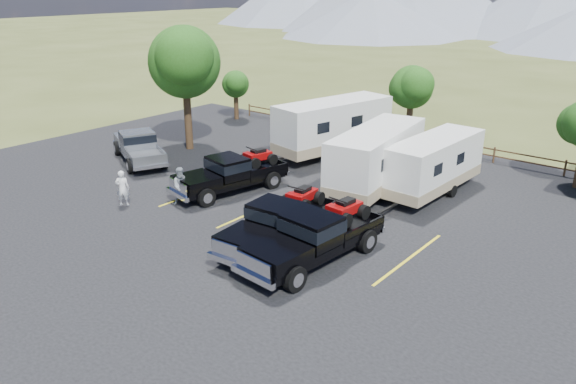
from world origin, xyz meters
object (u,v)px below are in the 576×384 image
Objects in this scene: person_a at (123,188)px; trailer_left at (333,127)px; rig_center at (280,222)px; rig_left at (232,173)px; trailer_right at (434,165)px; person_b at (182,186)px; tree_big_nw at (184,62)px; pickup_silver at (139,147)px; rig_right at (316,236)px; trailer_center at (376,159)px.

trailer_left is at bearing -143.88° from person_a.
person_a is (-8.67, -1.47, -0.14)m from rig_center.
person_a is (-2.73, -4.74, -0.12)m from rig_left.
trailer_right reaches higher than person_b.
tree_big_nw is 6.02m from pickup_silver.
rig_right is 10.75m from person_a.
trailer_center is 1.46× the size of pickup_silver.
rig_left is at bearing 161.14° from rig_right.
person_a is at bearing -90.33° from trailer_left.
trailer_left is 1.52× the size of pickup_silver.
trailer_left is (8.06, 4.72, -3.77)m from tree_big_nw.
trailer_right is at bearing 7.86° from tree_big_nw.
trailer_left reaches higher than rig_center.
trailer_center reaches higher than rig_center.
person_a is at bearing 71.56° from pickup_silver.
pickup_silver is at bearing -84.53° from person_a.
trailer_right is at bearing -9.10° from person_b.
trailer_right is (8.17, 6.19, 0.52)m from rig_left.
trailer_center is at bearing 110.24° from rig_right.
rig_right reaches higher than rig_center.
rig_left is 2.91m from person_b.
trailer_left is 5.51× the size of person_a.
rig_left is 7.44m from trailer_center.
rig_left is at bearing -79.48° from trailer_left.
person_b is at bearing 171.66° from rig_center.
tree_big_nw reaches higher than pickup_silver.
person_a is 2.85m from person_b.
pickup_silver is 3.44× the size of person_b.
person_b is (-0.85, -11.55, -0.84)m from trailer_left.
trailer_left is (-7.70, 12.19, 0.73)m from rig_right.
rig_center reaches higher than person_b.
rig_left is 0.78× the size of trailer_right.
tree_big_nw is 0.93× the size of trailer_right.
rig_left is at bearing -147.89° from trailer_center.
rig_left is at bearing 146.56° from rig_center.
tree_big_nw is 18.02m from rig_right.
rig_left is 10.26m from trailer_right.
rig_right reaches higher than person_a.
rig_left is 8.68m from rig_right.
pickup_silver is 3.63× the size of person_a.
rig_left is 8.74m from trailer_left.
tree_big_nw is at bearing -137.52° from trailer_left.
rig_center is at bearing -27.80° from tree_big_nw.
rig_right is at bearing -25.34° from tree_big_nw.
rig_right is at bearing 101.96° from pickup_silver.
tree_big_nw is at bearing 147.62° from rig_center.
person_a is (-2.97, -13.45, -0.89)m from trailer_left.
rig_center is at bearing -17.00° from rig_left.
trailer_left reaches higher than pickup_silver.
person_b is at bearing 92.73° from pickup_silver.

